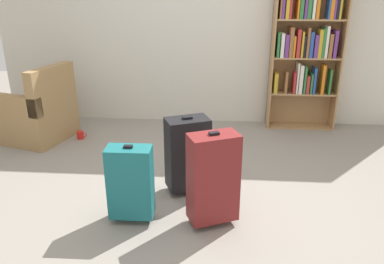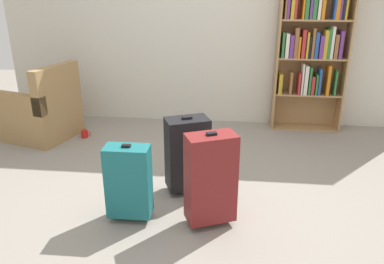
{
  "view_description": "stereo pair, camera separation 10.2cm",
  "coord_description": "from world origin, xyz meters",
  "px_view_note": "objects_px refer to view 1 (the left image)",
  "views": [
    {
      "loc": [
        0.17,
        -2.98,
        1.77
      ],
      "look_at": [
        -0.06,
        0.13,
        0.55
      ],
      "focal_mm": 35.78,
      "sensor_mm": 36.0,
      "label": 1
    },
    {
      "loc": [
        0.27,
        -2.97,
        1.77
      ],
      "look_at": [
        -0.06,
        0.13,
        0.55
      ],
      "focal_mm": 35.78,
      "sensor_mm": 36.0,
      "label": 2
    }
  ],
  "objects_px": {
    "suitcase_black": "(188,153)",
    "suitcase_teal": "(131,182)",
    "armchair": "(38,114)",
    "mug": "(80,135)",
    "suitcase_dark_red": "(213,178)",
    "bookshelf": "(306,48)"
  },
  "relations": [
    {
      "from": "suitcase_black",
      "to": "suitcase_teal",
      "type": "xyz_separation_m",
      "value": [
        -0.4,
        -0.49,
        -0.03
      ]
    },
    {
      "from": "armchair",
      "to": "suitcase_black",
      "type": "xyz_separation_m",
      "value": [
        1.88,
        -1.11,
        0.05
      ]
    },
    {
      "from": "armchair",
      "to": "mug",
      "type": "relative_size",
      "value": 7.5
    },
    {
      "from": "suitcase_dark_red",
      "to": "suitcase_teal",
      "type": "bearing_deg",
      "value": -179.55
    },
    {
      "from": "bookshelf",
      "to": "mug",
      "type": "height_order",
      "value": "bookshelf"
    },
    {
      "from": "bookshelf",
      "to": "suitcase_teal",
      "type": "bearing_deg",
      "value": -126.97
    },
    {
      "from": "mug",
      "to": "suitcase_dark_red",
      "type": "relative_size",
      "value": 0.16
    },
    {
      "from": "armchair",
      "to": "suitcase_teal",
      "type": "xyz_separation_m",
      "value": [
        1.48,
        -1.6,
        0.02
      ]
    },
    {
      "from": "bookshelf",
      "to": "suitcase_dark_red",
      "type": "distance_m",
      "value": 2.57
    },
    {
      "from": "mug",
      "to": "suitcase_teal",
      "type": "xyz_separation_m",
      "value": [
        1.0,
        -1.63,
        0.29
      ]
    },
    {
      "from": "bookshelf",
      "to": "suitcase_dark_red",
      "type": "bearing_deg",
      "value": -115.34
    },
    {
      "from": "bookshelf",
      "to": "armchair",
      "type": "bearing_deg",
      "value": -168.28
    },
    {
      "from": "bookshelf",
      "to": "suitcase_black",
      "type": "relative_size",
      "value": 2.53
    },
    {
      "from": "mug",
      "to": "bookshelf",
      "type": "bearing_deg",
      "value": 13.16
    },
    {
      "from": "bookshelf",
      "to": "suitcase_black",
      "type": "bearing_deg",
      "value": -126.42
    },
    {
      "from": "armchair",
      "to": "bookshelf",
      "type": "bearing_deg",
      "value": 11.72
    },
    {
      "from": "suitcase_teal",
      "to": "suitcase_dark_red",
      "type": "height_order",
      "value": "suitcase_dark_red"
    },
    {
      "from": "suitcase_black",
      "to": "suitcase_teal",
      "type": "bearing_deg",
      "value": -128.86
    },
    {
      "from": "suitcase_black",
      "to": "suitcase_dark_red",
      "type": "xyz_separation_m",
      "value": [
        0.24,
        -0.49,
        0.03
      ]
    },
    {
      "from": "suitcase_teal",
      "to": "suitcase_black",
      "type": "bearing_deg",
      "value": 51.14
    },
    {
      "from": "bookshelf",
      "to": "armchair",
      "type": "xyz_separation_m",
      "value": [
        -3.18,
        -0.66,
        -0.7
      ]
    },
    {
      "from": "mug",
      "to": "suitcase_teal",
      "type": "bearing_deg",
      "value": -58.4
    }
  ]
}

